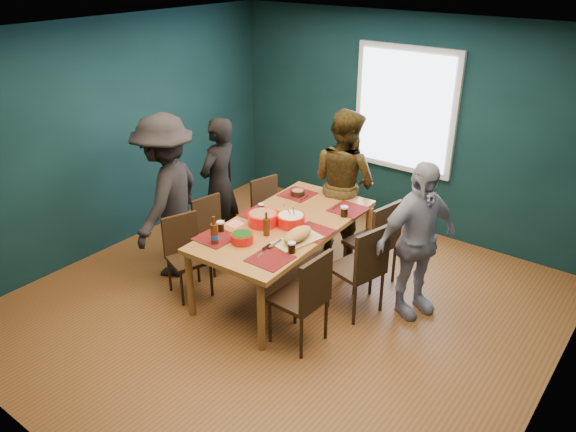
# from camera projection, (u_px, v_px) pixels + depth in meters

# --- Properties ---
(room) EXTENTS (5.01, 5.01, 2.71)m
(room) POSITION_uv_depth(u_px,v_px,m) (299.00, 176.00, 5.41)
(room) COLOR brown
(room) RESTS_ON ground
(dining_table) EXTENTS (1.14, 2.12, 0.79)m
(dining_table) POSITION_uv_depth(u_px,v_px,m) (285.00, 229.00, 5.82)
(dining_table) COLOR #A36E31
(dining_table) RESTS_ON floor
(chair_left_far) EXTENTS (0.47, 0.47, 0.86)m
(chair_left_far) POSITION_uv_depth(u_px,v_px,m) (269.00, 207.00, 6.84)
(chair_left_far) COLOR black
(chair_left_far) RESTS_ON floor
(chair_left_mid) EXTENTS (0.44, 0.44, 0.83)m
(chair_left_mid) POSITION_uv_depth(u_px,v_px,m) (212.00, 227.00, 6.38)
(chair_left_mid) COLOR black
(chair_left_mid) RESTS_ON floor
(chair_left_near) EXTENTS (0.50, 0.50, 0.86)m
(chair_left_near) POSITION_uv_depth(u_px,v_px,m) (185.00, 249.00, 5.88)
(chair_left_near) COLOR black
(chair_left_near) RESTS_ON floor
(chair_right_far) EXTENTS (0.53, 0.53, 0.99)m
(chair_right_far) POSITION_uv_depth(u_px,v_px,m) (378.00, 238.00, 5.95)
(chair_right_far) COLOR black
(chair_right_far) RESTS_ON floor
(chair_right_mid) EXTENTS (0.54, 0.54, 0.98)m
(chair_right_mid) POSITION_uv_depth(u_px,v_px,m) (363.00, 264.00, 5.46)
(chair_right_mid) COLOR black
(chair_right_mid) RESTS_ON floor
(chair_right_near) EXTENTS (0.45, 0.45, 0.96)m
(chair_right_near) POSITION_uv_depth(u_px,v_px,m) (306.00, 293.00, 5.02)
(chair_right_near) COLOR black
(chair_right_near) RESTS_ON floor
(person_far_left) EXTENTS (0.45, 0.63, 1.63)m
(person_far_left) POSITION_uv_depth(u_px,v_px,m) (219.00, 185.00, 6.66)
(person_far_left) COLOR black
(person_far_left) RESTS_ON floor
(person_back) EXTENTS (0.97, 0.82, 1.75)m
(person_back) POSITION_uv_depth(u_px,v_px,m) (344.00, 182.00, 6.56)
(person_back) COLOR black
(person_back) RESTS_ON floor
(person_right) EXTENTS (0.75, 1.02, 1.60)m
(person_right) POSITION_uv_depth(u_px,v_px,m) (417.00, 241.00, 5.41)
(person_right) COLOR white
(person_right) RESTS_ON floor
(person_near_left) EXTENTS (1.08, 1.35, 1.83)m
(person_near_left) POSITION_uv_depth(u_px,v_px,m) (167.00, 197.00, 6.08)
(person_near_left) COLOR black
(person_near_left) RESTS_ON floor
(bowl_salad) EXTENTS (0.31, 0.31, 0.13)m
(bowl_salad) POSITION_uv_depth(u_px,v_px,m) (263.00, 218.00, 5.73)
(bowl_salad) COLOR red
(bowl_salad) RESTS_ON dining_table
(bowl_dumpling) EXTENTS (0.29, 0.29, 0.27)m
(bowl_dumpling) POSITION_uv_depth(u_px,v_px,m) (291.00, 220.00, 5.71)
(bowl_dumpling) COLOR red
(bowl_dumpling) RESTS_ON dining_table
(bowl_herbs) EXTENTS (0.22, 0.22, 0.10)m
(bowl_herbs) POSITION_uv_depth(u_px,v_px,m) (242.00, 238.00, 5.39)
(bowl_herbs) COLOR red
(bowl_herbs) RESTS_ON dining_table
(cutting_board) EXTENTS (0.35, 0.62, 0.13)m
(cutting_board) POSITION_uv_depth(u_px,v_px,m) (297.00, 236.00, 5.40)
(cutting_board) COLOR #D9C074
(cutting_board) RESTS_ON dining_table
(small_bowl) EXTENTS (0.16, 0.16, 0.07)m
(small_bowl) POSITION_uv_depth(u_px,v_px,m) (298.00, 193.00, 6.42)
(small_bowl) COLOR black
(small_bowl) RESTS_ON dining_table
(beer_bottle_a) EXTENTS (0.08, 0.08, 0.29)m
(beer_bottle_a) POSITION_uv_depth(u_px,v_px,m) (214.00, 234.00, 5.35)
(beer_bottle_a) COLOR #44220C
(beer_bottle_a) RESTS_ON dining_table
(beer_bottle_b) EXTENTS (0.06, 0.06, 0.25)m
(beer_bottle_b) POSITION_uv_depth(u_px,v_px,m) (266.00, 226.00, 5.50)
(beer_bottle_b) COLOR #44220C
(beer_bottle_b) RESTS_ON dining_table
(cola_glass_a) EXTENTS (0.08, 0.08, 0.11)m
(cola_glass_a) POSITION_uv_depth(u_px,v_px,m) (220.00, 226.00, 5.59)
(cola_glass_a) COLOR black
(cola_glass_a) RESTS_ON dining_table
(cola_glass_b) EXTENTS (0.08, 0.08, 0.11)m
(cola_glass_b) POSITION_uv_depth(u_px,v_px,m) (292.00, 247.00, 5.21)
(cola_glass_b) COLOR black
(cola_glass_b) RESTS_ON dining_table
(cola_glass_c) EXTENTS (0.08, 0.08, 0.11)m
(cola_glass_c) POSITION_uv_depth(u_px,v_px,m) (344.00, 211.00, 5.91)
(cola_glass_c) COLOR black
(cola_glass_c) RESTS_ON dining_table
(cola_glass_d) EXTENTS (0.06, 0.06, 0.09)m
(cola_glass_d) POSITION_uv_depth(u_px,v_px,m) (261.00, 207.00, 6.02)
(cola_glass_d) COLOR black
(cola_glass_d) RESTS_ON dining_table
(napkin_a) EXTENTS (0.15, 0.15, 0.00)m
(napkin_a) POSITION_uv_depth(u_px,v_px,m) (321.00, 232.00, 5.61)
(napkin_a) COLOR #FF736B
(napkin_a) RESTS_ON dining_table
(napkin_b) EXTENTS (0.17, 0.17, 0.00)m
(napkin_b) POSITION_uv_depth(u_px,v_px,m) (235.00, 224.00, 5.77)
(napkin_b) COLOR #FF736B
(napkin_b) RESTS_ON dining_table
(napkin_c) EXTENTS (0.18, 0.18, 0.00)m
(napkin_c) POSITION_uv_depth(u_px,v_px,m) (269.00, 264.00, 5.04)
(napkin_c) COLOR #FF736B
(napkin_c) RESTS_ON dining_table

